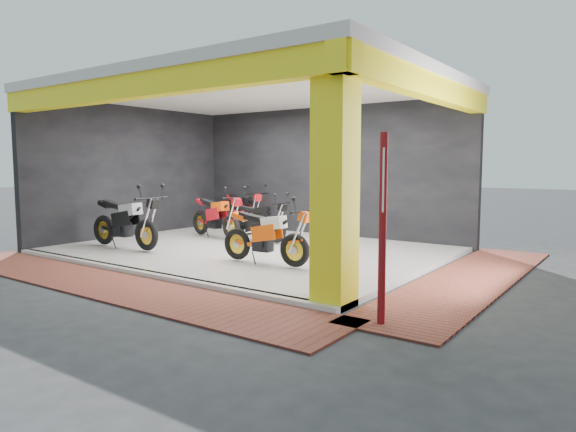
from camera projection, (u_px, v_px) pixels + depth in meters
name	position (u px, v px, depth m)	size (l,w,h in m)	color
ground	(186.00, 267.00, 9.89)	(80.00, 80.00, 0.00)	#2D2D30
showroom_floor	(252.00, 250.00, 11.51)	(8.00, 6.00, 0.10)	white
showroom_ceiling	(251.00, 89.00, 11.16)	(8.40, 6.40, 0.20)	beige
back_wall	(324.00, 173.00, 13.85)	(8.20, 0.20, 3.50)	black
left_wall	(133.00, 173.00, 13.71)	(0.20, 6.20, 3.50)	black
corner_column	(335.00, 181.00, 6.94)	(0.50, 0.50, 3.50)	yellow
header_beam_front	(138.00, 86.00, 8.76)	(8.40, 0.30, 0.40)	yellow
header_beam_right	(429.00, 87.00, 8.87)	(0.30, 6.40, 0.40)	yellow
floor_kerb	(143.00, 273.00, 9.06)	(8.00, 0.20, 0.10)	white
paver_front	(104.00, 284.00, 8.43)	(9.00, 1.40, 0.03)	brown
paver_right	(469.00, 280.00, 8.73)	(1.40, 7.00, 0.03)	brown
signpost	(383.00, 221.00, 6.14)	(0.15, 0.31, 2.35)	maroon
moto_hero	(295.00, 234.00, 9.21)	(2.06, 0.76, 1.26)	#EF500A
moto_row_a	(146.00, 219.00, 10.98)	(2.29, 0.85, 1.40)	black
moto_row_b	(276.00, 219.00, 12.11)	(1.90, 0.71, 1.16)	black
moto_row_c	(231.00, 215.00, 12.56)	(2.12, 0.78, 1.29)	#AF121B
moto_row_d	(254.00, 208.00, 14.61)	(2.08, 0.77, 1.27)	red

